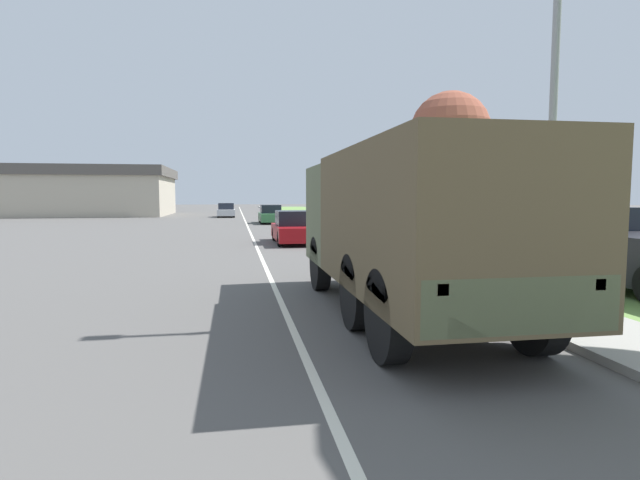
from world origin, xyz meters
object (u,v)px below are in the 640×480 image
(car_third_ahead, at_px, (226,211))
(lamp_post, at_px, (547,30))
(pickup_truck, at_px, (616,249))
(military_truck, at_px, (403,222))
(car_nearest_ahead, at_px, (294,228))
(car_second_ahead, at_px, (271,215))

(car_third_ahead, height_order, lamp_post, lamp_post)
(pickup_truck, relative_size, lamp_post, 0.62)
(military_truck, xyz_separation_m, car_third_ahead, (-3.70, 42.66, -1.02))
(car_nearest_ahead, relative_size, car_second_ahead, 0.96)
(car_nearest_ahead, relative_size, pickup_truck, 0.87)
(pickup_truck, bearing_deg, car_nearest_ahead, 117.10)
(military_truck, distance_m, pickup_truck, 6.22)
(lamp_post, bearing_deg, car_third_ahead, 98.35)
(car_nearest_ahead, bearing_deg, lamp_post, -78.54)
(car_third_ahead, bearing_deg, lamp_post, -81.65)
(car_second_ahead, relative_size, car_third_ahead, 1.01)
(pickup_truck, bearing_deg, lamp_post, -149.01)
(pickup_truck, bearing_deg, car_third_ahead, 103.21)
(lamp_post, bearing_deg, car_nearest_ahead, 101.46)
(military_truck, height_order, car_nearest_ahead, military_truck)
(military_truck, bearing_deg, pickup_truck, 18.30)
(car_second_ahead, bearing_deg, car_nearest_ahead, -90.45)
(pickup_truck, bearing_deg, car_second_ahead, 101.91)
(military_truck, xyz_separation_m, lamp_post, (2.56, -0.04, 3.35))
(car_second_ahead, height_order, pickup_truck, pickup_truck)
(car_third_ahead, relative_size, pickup_truck, 0.89)
(car_nearest_ahead, height_order, car_third_ahead, car_nearest_ahead)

